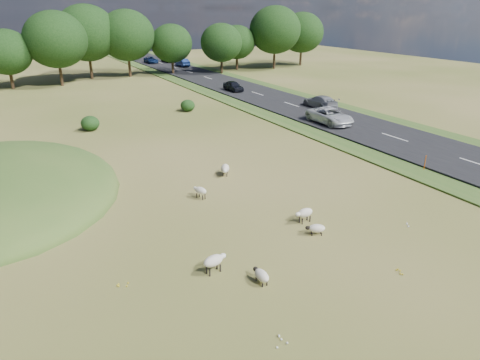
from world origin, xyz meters
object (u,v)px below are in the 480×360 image
at_px(sheep_1, 316,228).
at_px(sheep_3, 305,213).
at_px(marker_post, 425,163).
at_px(sheep_0, 214,261).
at_px(sheep_4, 225,169).
at_px(car_4, 183,62).
at_px(sheep_2, 261,275).
at_px(sheep_5, 200,191).
at_px(car_5, 320,101).
at_px(car_0, 151,60).
at_px(car_2, 233,86).
at_px(car_6, 168,59).
at_px(car_3, 330,116).

height_order(sheep_1, sheep_3, sheep_3).
bearing_deg(marker_post, sheep_3, -169.45).
distance_m(sheep_0, sheep_4, 12.00).
bearing_deg(sheep_4, marker_post, 93.80).
distance_m(sheep_4, car_4, 59.81).
bearing_deg(sheep_2, sheep_5, -8.91).
bearing_deg(car_4, sheep_0, 69.55).
bearing_deg(car_5, marker_post, 72.64).
relative_size(car_0, car_5, 0.94).
height_order(sheep_3, car_2, car_2).
bearing_deg(car_5, car_6, -90.00).
bearing_deg(car_4, car_6, -90.00).
relative_size(marker_post, car_2, 0.30).
xyz_separation_m(sheep_1, car_6, (18.91, 74.75, 0.59)).
xyz_separation_m(sheep_0, sheep_3, (6.43, 1.96, -0.03)).
bearing_deg(sheep_0, sheep_5, 59.88).
distance_m(car_5, car_6, 51.29).
height_order(sheep_4, car_0, car_0).
xyz_separation_m(sheep_4, car_3, (15.39, 7.24, 0.52)).
relative_size(sheep_2, car_5, 0.22).
relative_size(sheep_5, car_3, 0.20).
xyz_separation_m(sheep_3, car_3, (14.80, 15.76, 0.43)).
relative_size(sheep_0, car_4, 0.28).
xyz_separation_m(car_4, car_5, (0.00, -43.13, -0.04)).
distance_m(sheep_3, car_3, 21.62).
relative_size(sheep_1, car_3, 0.20).
relative_size(sheep_5, car_6, 0.22).
relative_size(sheep_2, car_6, 0.21).
bearing_deg(sheep_5, car_2, -52.70).
relative_size(sheep_3, car_4, 0.26).
distance_m(marker_post, car_4, 63.15).
bearing_deg(car_4, car_3, 85.60).
xyz_separation_m(car_2, car_4, (3.80, 28.74, 0.06)).
height_order(sheep_1, sheep_2, sheep_2).
bearing_deg(sheep_3, car_2, -115.86).
distance_m(car_3, car_4, 49.55).
distance_m(sheep_1, car_6, 77.11).
relative_size(sheep_4, car_6, 0.27).
distance_m(sheep_0, car_5, 34.68).
distance_m(car_0, car_4, 9.08).
relative_size(sheep_2, car_3, 0.20).
distance_m(sheep_2, car_3, 27.72).
distance_m(sheep_1, car_2, 40.75).
distance_m(sheep_2, car_6, 80.51).
bearing_deg(sheep_4, car_6, -167.22).
relative_size(sheep_2, sheep_3, 0.92).
xyz_separation_m(sheep_0, car_5, (25.03, 24.00, 0.34)).
xyz_separation_m(sheep_4, car_2, (15.39, 27.90, 0.43)).
height_order(sheep_0, sheep_1, sheep_0).
bearing_deg(marker_post, sheep_0, -167.22).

